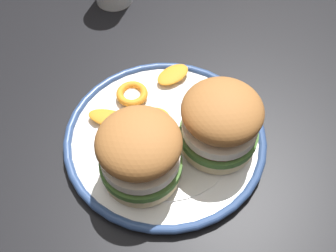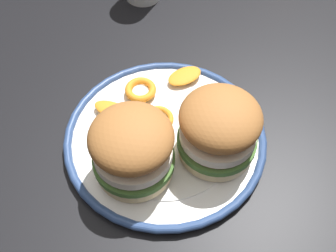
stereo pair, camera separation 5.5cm
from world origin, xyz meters
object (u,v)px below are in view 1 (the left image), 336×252
dinner_plate (168,138)px  sandwich_half_right (140,152)px  sandwich_half_left (221,121)px  dining_table (169,149)px

dinner_plate → sandwich_half_right: sandwich_half_right is taller
sandwich_half_right → dinner_plate: bearing=-24.0°
dinner_plate → sandwich_half_left: 0.09m
dinner_plate → sandwich_half_left: bearing=-94.5°
dining_table → dinner_plate: 0.12m
dining_table → sandwich_half_left: 0.20m
sandwich_half_left → sandwich_half_right: size_ratio=1.05×
dining_table → sandwich_half_right: bearing=168.3°
dinner_plate → sandwich_half_left: sandwich_half_left is taller
sandwich_half_left → dinner_plate: bearing=85.5°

